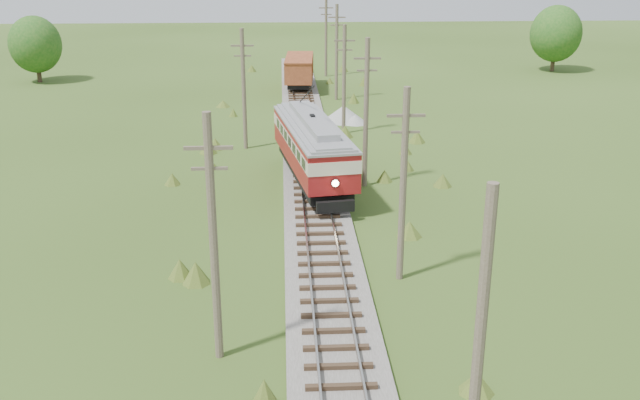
{
  "coord_description": "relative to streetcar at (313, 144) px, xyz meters",
  "views": [
    {
      "loc": [
        -1.77,
        -10.48,
        14.01
      ],
      "look_at": [
        0.0,
        22.63,
        2.11
      ],
      "focal_mm": 40.0,
      "sensor_mm": 36.0,
      "label": 1
    }
  ],
  "objects": [
    {
      "name": "utility_pole_r_2",
      "position": [
        3.3,
        -13.12,
        1.75
      ],
      "size": [
        1.6,
        0.3,
        8.6
      ],
      "color": "brown",
      "rests_on": "ground"
    },
    {
      "name": "utility_pole_l_a",
      "position": [
        -4.2,
        -19.12,
        1.96
      ],
      "size": [
        1.6,
        0.3,
        9.0
      ],
      "color": "brown",
      "rests_on": "ground"
    },
    {
      "name": "gravel_pile",
      "position": [
        3.5,
        16.93,
        -2.06
      ],
      "size": [
        3.61,
        3.83,
        1.31
      ],
      "color": "gray",
      "rests_on": "ground"
    },
    {
      "name": "utility_pole_r_1",
      "position": [
        3.1,
        -26.12,
        1.73
      ],
      "size": [
        0.3,
        0.3,
        8.8
      ],
      "color": "brown",
      "rests_on": "ground"
    },
    {
      "name": "utility_pole_r_5",
      "position": [
        3.4,
        25.88,
        1.91
      ],
      "size": [
        1.6,
        0.3,
        8.9
      ],
      "color": "brown",
      "rests_on": "ground"
    },
    {
      "name": "streetcar",
      "position": [
        0.0,
        0.0,
        0.0
      ],
      "size": [
        4.75,
        12.74,
        5.76
      ],
      "rotation": [
        0.0,
        0.0,
        0.15
      ],
      "color": "black",
      "rests_on": "ground"
    },
    {
      "name": "utility_pole_l_b",
      "position": [
        -4.5,
        8.88,
        1.75
      ],
      "size": [
        1.6,
        0.3,
        8.6
      ],
      "color": "brown",
      "rests_on": "ground"
    },
    {
      "name": "tree_mid_a",
      "position": [
        -28.0,
        36.88,
        1.35
      ],
      "size": [
        5.46,
        5.46,
        7.03
      ],
      "color": "#38281C",
      "rests_on": "ground"
    },
    {
      "name": "utility_pole_r_3",
      "position": [
        3.2,
        -0.12,
        1.96
      ],
      "size": [
        1.6,
        0.3,
        9.0
      ],
      "color": "brown",
      "rests_on": "ground"
    },
    {
      "name": "railbed_main",
      "position": [
        -0.0,
        2.88,
        -2.48
      ],
      "size": [
        3.6,
        96.0,
        0.57
      ],
      "color": "#605B54",
      "rests_on": "ground"
    },
    {
      "name": "gondola",
      "position": [
        -0.0,
        31.2,
        -0.61
      ],
      "size": [
        3.2,
        8.5,
        2.77
      ],
      "rotation": [
        0.0,
        0.0,
        -0.06
      ],
      "color": "black",
      "rests_on": "ground"
    },
    {
      "name": "utility_pole_r_4",
      "position": [
        3.0,
        12.88,
        1.65
      ],
      "size": [
        1.6,
        0.3,
        8.4
      ],
      "color": "brown",
      "rests_on": "ground"
    },
    {
      "name": "tree_mid_b",
      "position": [
        30.0,
        40.88,
        1.66
      ],
      "size": [
        5.88,
        5.88,
        7.57
      ],
      "color": "#38281C",
      "rests_on": "ground"
    },
    {
      "name": "utility_pole_r_6",
      "position": [
        3.2,
        38.88,
        1.81
      ],
      "size": [
        1.6,
        0.3,
        8.7
      ],
      "color": "brown",
      "rests_on": "ground"
    }
  ]
}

